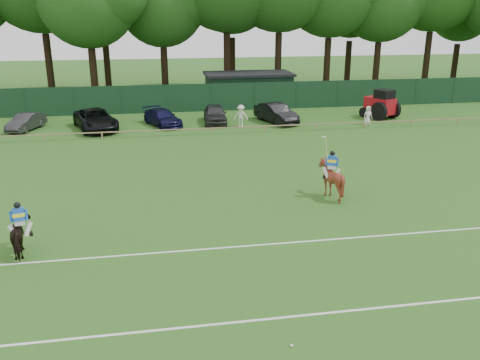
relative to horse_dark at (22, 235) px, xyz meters
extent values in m
plane|color=#1E4C14|center=(8.44, 0.14, -0.75)|extent=(160.00, 160.00, 0.00)
imported|color=black|center=(0.00, 0.00, 0.00)|extent=(1.23, 1.93, 1.51)
imported|color=maroon|center=(13.61, 3.86, 0.18)|extent=(2.11, 2.19, 1.86)
imported|color=#2F2F32|center=(-4.52, 21.93, -0.12)|extent=(2.55, 4.08, 1.27)
imported|color=black|center=(0.76, 21.18, 0.03)|extent=(4.17, 6.17, 1.57)
imported|color=#13123A|center=(5.88, 21.74, -0.11)|extent=(3.44, 4.79, 1.29)
imported|color=#313134|center=(10.13, 21.98, 0.00)|extent=(2.07, 4.51, 1.50)
imported|color=black|center=(15.10, 21.38, 0.02)|extent=(3.04, 4.97, 1.55)
imported|color=silver|center=(11.98, 20.30, 0.11)|extent=(1.26, 0.94, 1.73)
imported|color=silver|center=(15.65, 20.44, 0.02)|extent=(0.95, 0.51, 1.55)
imported|color=silver|center=(22.15, 19.21, 0.00)|extent=(0.79, 0.57, 1.51)
cube|color=silver|center=(0.00, 0.00, 0.53)|extent=(0.41, 0.34, 0.18)
cube|color=blue|center=(0.00, 0.00, 0.85)|extent=(0.46, 0.39, 0.51)
cube|color=yellow|center=(0.00, 0.00, 0.83)|extent=(0.49, 0.38, 0.18)
sphere|color=black|center=(0.00, 0.00, 1.22)|extent=(0.25, 0.25, 0.25)
cylinder|color=silver|center=(0.26, 0.02, 0.23)|extent=(0.41, 0.41, 0.59)
cylinder|color=silver|center=(-0.24, -0.11, 0.23)|extent=(0.44, 0.30, 0.59)
cube|color=silver|center=(13.61, 3.86, 0.81)|extent=(0.44, 0.40, 0.18)
cube|color=blue|center=(13.61, 3.86, 1.13)|extent=(0.50, 0.45, 0.51)
cube|color=yellow|center=(13.61, 3.86, 1.11)|extent=(0.51, 0.45, 0.18)
sphere|color=black|center=(13.61, 3.86, 1.50)|extent=(0.25, 0.25, 0.25)
cylinder|color=silver|center=(13.82, 3.70, 0.51)|extent=(0.48, 0.26, 0.59)
cylinder|color=silver|center=(13.35, 3.94, 0.51)|extent=(0.37, 0.46, 0.59)
cylinder|color=tan|center=(13.36, 4.05, 1.68)|extent=(0.08, 0.64, 1.17)
sphere|color=silver|center=(8.59, -7.26, -0.71)|extent=(0.09, 0.09, 0.09)
cube|color=silver|center=(8.44, -5.86, -0.75)|extent=(60.00, 0.10, 0.01)
cube|color=silver|center=(8.44, -0.86, -0.75)|extent=(60.00, 0.10, 0.01)
cube|color=#997F5B|center=(8.44, 18.14, -0.30)|extent=(62.00, 0.08, 0.08)
cube|color=#14351E|center=(8.44, 27.14, 0.50)|extent=(92.00, 0.04, 2.50)
cube|color=#14331E|center=(14.44, 30.14, 0.65)|extent=(8.00, 4.00, 2.80)
cube|color=black|center=(14.44, 30.14, 2.17)|extent=(8.40, 4.40, 0.24)
cube|color=#A40F16|center=(24.23, 21.64, 0.32)|extent=(2.23, 2.78, 1.33)
cube|color=black|center=(24.40, 21.27, 1.24)|extent=(1.67, 1.72, 0.92)
cylinder|color=black|center=(23.73, 20.63, 0.01)|extent=(0.91, 1.52, 1.53)
cylinder|color=black|center=(25.32, 21.35, 0.01)|extent=(0.91, 1.52, 1.53)
cylinder|color=black|center=(23.11, 22.26, -0.34)|extent=(0.62, 0.87, 0.82)
cylinder|color=black|center=(24.50, 22.89, -0.34)|extent=(0.62, 0.87, 0.82)
camera|label=1|loc=(5.17, -18.67, 8.13)|focal=38.00mm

